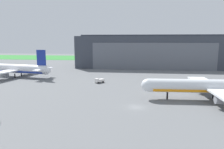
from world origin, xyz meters
name	(u,v)px	position (x,y,z in m)	size (l,w,h in m)	color
ground_plane	(136,107)	(0.00, 0.00, 0.00)	(440.00, 440.00, 0.00)	slate
grass_field_strip	(137,58)	(0.00, 160.35, 0.04)	(440.00, 56.00, 0.08)	#358738
maintenance_hangar	(151,51)	(9.99, 96.78, 10.64)	(100.33, 42.11, 22.19)	#383D47
airliner_far_left	(15,69)	(-61.12, 42.26, 4.02)	(40.52, 33.62, 13.82)	white
airliner_near_left	(211,87)	(22.87, 9.63, 4.29)	(42.36, 36.30, 13.64)	silver
fuel_bowser	(99,80)	(-16.07, 32.21, 1.02)	(4.24, 4.24, 2.03)	white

